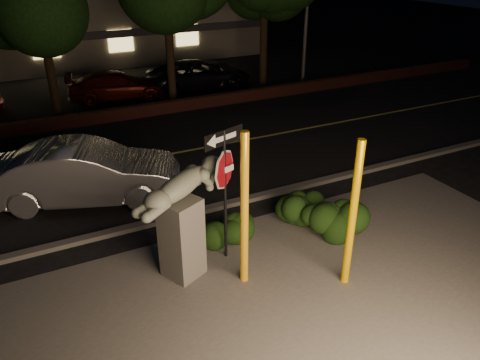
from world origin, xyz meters
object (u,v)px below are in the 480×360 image
signpost (225,170)px  sculpture (182,213)px  silver_sedan (87,173)px  parked_car_dark (200,74)px  parked_car_darkred (117,86)px  yellow_pole_right (352,216)px  yellow_pole_left (244,212)px

signpost → sculpture: signpost is taller
silver_sedan → parked_car_dark: silver_sedan is taller
sculpture → parked_car_darkred: 13.67m
sculpture → silver_sedan: (-1.23, 4.29, -0.69)m
yellow_pole_right → parked_car_darkred: (-1.14, 15.33, -0.99)m
yellow_pole_right → parked_car_dark: 15.65m
yellow_pole_left → parked_car_darkred: 14.38m
signpost → yellow_pole_right: bearing=-64.8°
signpost → parked_car_dark: 14.31m
yellow_pole_right → silver_sedan: 7.43m
signpost → silver_sedan: 4.93m
yellow_pole_right → sculpture: size_ratio=1.32×
yellow_pole_left → sculpture: yellow_pole_left is taller
yellow_pole_right → parked_car_darkred: yellow_pole_right is taller
signpost → parked_car_darkred: bearing=68.0°
sculpture → parked_car_dark: bearing=41.7°
parked_car_dark → yellow_pole_left: bearing=164.7°
yellow_pole_right → parked_car_dark: (2.95, 15.34, -0.93)m
yellow_pole_right → parked_car_dark: size_ratio=0.64×
yellow_pole_right → signpost: (-1.88, 1.95, 0.58)m
yellow_pole_left → parked_car_dark: 15.16m
yellow_pole_left → parked_car_dark: size_ratio=0.67×
signpost → parked_car_dark: size_ratio=0.61×
parked_car_dark → sculpture: bearing=159.8°
yellow_pole_left → silver_sedan: (-2.27, 5.09, -0.87)m
parked_car_dark → yellow_pole_right: bearing=172.5°
parked_car_darkred → yellow_pole_right: bearing=-166.6°
yellow_pole_left → parked_car_dark: (4.85, 14.33, -1.00)m
yellow_pole_right → parked_car_darkred: bearing=94.3°
yellow_pole_left → parked_car_dark: bearing=71.3°
yellow_pole_left → sculpture: size_ratio=1.38×
yellow_pole_left → parked_car_darkred: size_ratio=0.77×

